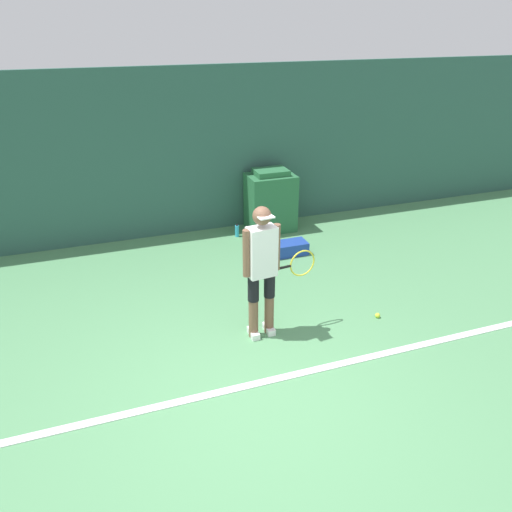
{
  "coord_description": "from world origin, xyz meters",
  "views": [
    {
      "loc": [
        -1.4,
        -3.93,
        3.65
      ],
      "look_at": [
        0.43,
        1.25,
        1.01
      ],
      "focal_mm": 35.0,
      "sensor_mm": 36.0,
      "label": 1
    }
  ],
  "objects_px": {
    "tennis_player": "(263,266)",
    "tennis_ball": "(378,315)",
    "covered_chair": "(270,201)",
    "water_bottle": "(237,231)",
    "equipment_bag": "(285,249)"
  },
  "relations": [
    {
      "from": "tennis_ball",
      "to": "covered_chair",
      "type": "distance_m",
      "value": 3.43
    },
    {
      "from": "tennis_player",
      "to": "water_bottle",
      "type": "xyz_separation_m",
      "value": [
        0.63,
        3.08,
        -0.85
      ]
    },
    {
      "from": "tennis_ball",
      "to": "covered_chair",
      "type": "height_order",
      "value": "covered_chair"
    },
    {
      "from": "tennis_ball",
      "to": "covered_chair",
      "type": "xyz_separation_m",
      "value": [
        -0.25,
        3.38,
        0.52
      ]
    },
    {
      "from": "tennis_ball",
      "to": "covered_chair",
      "type": "bearing_deg",
      "value": 94.23
    },
    {
      "from": "tennis_ball",
      "to": "tennis_player",
      "type": "bearing_deg",
      "value": 173.9
    },
    {
      "from": "tennis_player",
      "to": "equipment_bag",
      "type": "distance_m",
      "value": 2.52
    },
    {
      "from": "covered_chair",
      "to": "equipment_bag",
      "type": "bearing_deg",
      "value": -98.69
    },
    {
      "from": "equipment_bag",
      "to": "water_bottle",
      "type": "height_order",
      "value": "water_bottle"
    },
    {
      "from": "tennis_player",
      "to": "tennis_ball",
      "type": "distance_m",
      "value": 1.84
    },
    {
      "from": "tennis_player",
      "to": "equipment_bag",
      "type": "relative_size",
      "value": 2.25
    },
    {
      "from": "covered_chair",
      "to": "equipment_bag",
      "type": "distance_m",
      "value": 1.25
    },
    {
      "from": "tennis_player",
      "to": "covered_chair",
      "type": "relative_size",
      "value": 1.48
    },
    {
      "from": "water_bottle",
      "to": "equipment_bag",
      "type": "bearing_deg",
      "value": -62.41
    },
    {
      "from": "tennis_ball",
      "to": "water_bottle",
      "type": "distance_m",
      "value": 3.38
    }
  ]
}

